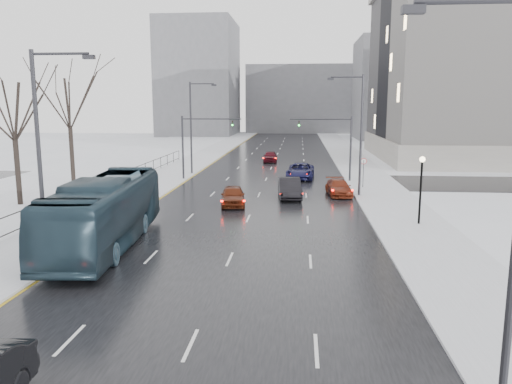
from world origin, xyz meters
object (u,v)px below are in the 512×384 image
(mast_signal_left, at_px, (193,140))
(sedan_right_far, at_px, (339,188))
(streetlight_r_mid, at_px, (358,129))
(sedan_center_far, at_px, (270,156))
(streetlight_r_near, at_px, (510,194))
(tree_park_d, at_px, (21,206))
(sedan_right_cross, at_px, (300,171))
(sedan_right_near, at_px, (290,188))
(streetlight_l_near, at_px, (43,149))
(mast_signal_right, at_px, (340,141))
(tree_park_e, at_px, (74,185))
(no_uturn_sign, at_px, (364,164))
(sedan_center_near, at_px, (233,196))
(streetlight_l_far, at_px, (193,123))
(lamppost_r_mid, at_px, (421,180))
(bus, at_px, (106,212))

(mast_signal_left, xyz_separation_m, sedan_right_far, (14.06, -7.65, -3.40))
(streetlight_r_mid, xyz_separation_m, sedan_center_far, (-8.67, 24.62, -4.84))
(streetlight_r_near, relative_size, streetlight_r_mid, 1.00)
(tree_park_d, height_order, sedan_right_cross, tree_park_d)
(streetlight_r_mid, bearing_deg, sedan_right_near, -167.53)
(streetlight_l_near, height_order, sedan_right_far, streetlight_l_near)
(mast_signal_left, bearing_deg, mast_signal_right, 0.00)
(tree_park_e, distance_m, streetlight_l_near, 26.61)
(tree_park_e, relative_size, no_uturn_sign, 5.00)
(mast_signal_right, xyz_separation_m, sedan_center_near, (-8.93, -12.70, -3.32))
(no_uturn_sign, bearing_deg, streetlight_l_far, 155.27)
(mast_signal_right, bearing_deg, tree_park_e, -171.10)
(sedan_right_near, bearing_deg, streetlight_l_near, -125.04)
(no_uturn_sign, relative_size, sedan_right_far, 0.59)
(sedan_center_near, bearing_deg, streetlight_l_far, 103.58)
(streetlight_l_near, relative_size, no_uturn_sign, 3.70)
(tree_park_e, relative_size, lamppost_r_mid, 3.15)
(tree_park_d, distance_m, sedan_center_near, 16.26)
(tree_park_e, height_order, mast_signal_left, tree_park_e)
(streetlight_r_mid, xyz_separation_m, streetlight_l_far, (-16.33, 12.00, 0.00))
(streetlight_r_near, height_order, no_uturn_sign, streetlight_r_near)
(sedan_right_near, distance_m, sedan_center_far, 26.03)
(streetlight_r_mid, relative_size, no_uturn_sign, 3.70)
(streetlight_l_far, bearing_deg, mast_signal_left, -78.13)
(mast_signal_left, height_order, bus, mast_signal_left)
(streetlight_r_mid, bearing_deg, mast_signal_left, 152.69)
(streetlight_r_near, xyz_separation_m, sedan_right_near, (-5.55, 28.77, -4.76))
(mast_signal_right, bearing_deg, sedan_right_far, -94.43)
(sedan_right_far, bearing_deg, mast_signal_right, 80.30)
(streetlight_l_far, distance_m, sedan_right_near, 17.72)
(bus, relative_size, sedan_right_far, 2.93)
(tree_park_e, relative_size, sedan_right_cross, 2.34)
(no_uturn_sign, xyz_separation_m, sedan_center_near, (-10.81, -8.70, -1.51))
(streetlight_l_near, bearing_deg, lamppost_r_mid, 27.55)
(streetlight_r_near, distance_m, sedan_center_near, 27.55)
(tree_park_d, xyz_separation_m, sedan_center_near, (16.19, 1.30, 0.79))
(streetlight_l_far, bearing_deg, lamppost_r_mid, -48.94)
(mast_signal_right, bearing_deg, sedan_right_near, -117.02)
(streetlight_r_near, height_order, streetlight_l_far, same)
(sedan_center_far, bearing_deg, sedan_center_near, -92.86)
(tree_park_d, relative_size, sedan_right_near, 2.50)
(tree_park_e, relative_size, sedan_right_near, 2.70)
(streetlight_r_mid, distance_m, sedan_right_cross, 11.77)
(no_uturn_sign, xyz_separation_m, sedan_center_far, (-9.70, 20.62, -1.53))
(streetlight_r_mid, height_order, sedan_center_far, streetlight_r_mid)
(sedan_right_cross, distance_m, sedan_center_far, 15.45)
(streetlight_l_far, bearing_deg, bus, -87.62)
(sedan_right_cross, bearing_deg, sedan_right_far, -67.04)
(tree_park_d, height_order, lamppost_r_mid, tree_park_d)
(tree_park_d, distance_m, lamppost_r_mid, 29.23)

